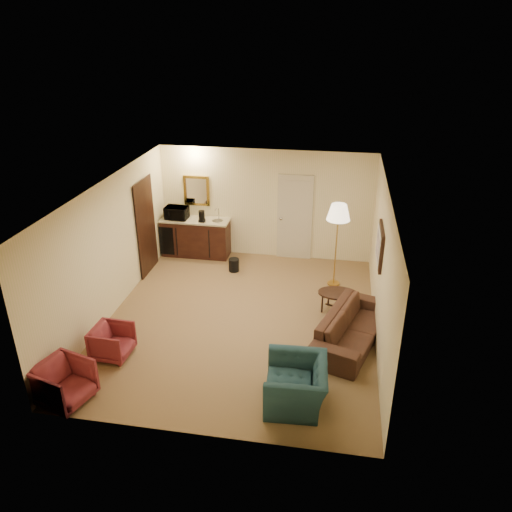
{
  "coord_description": "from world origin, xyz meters",
  "views": [
    {
      "loc": [
        1.67,
        -7.97,
        5.13
      ],
      "look_at": [
        0.21,
        0.5,
        1.12
      ],
      "focal_mm": 35.0,
      "sensor_mm": 36.0,
      "label": 1
    }
  ],
  "objects": [
    {
      "name": "sofa",
      "position": [
        2.07,
        -0.4,
        0.41
      ],
      "size": [
        1.24,
        2.19,
        0.82
      ],
      "primitive_type": "imported",
      "rotation": [
        0.0,
        0.0,
        1.26
      ],
      "color": "black",
      "rests_on": "ground"
    },
    {
      "name": "rose_chair_near",
      "position": [
        -1.9,
        -1.5,
        0.31
      ],
      "size": [
        0.59,
        0.63,
        0.63
      ],
      "primitive_type": "imported",
      "rotation": [
        0.0,
        0.0,
        1.53
      ],
      "color": "maroon",
      "rests_on": "ground"
    },
    {
      "name": "coffee_table",
      "position": [
        1.8,
        0.58,
        0.22
      ],
      "size": [
        0.91,
        0.77,
        0.44
      ],
      "primitive_type": "cube",
      "rotation": [
        0.0,
        0.0,
        -0.38
      ],
      "color": "black",
      "rests_on": "ground"
    },
    {
      "name": "microwave",
      "position": [
        -2.09,
        2.7,
        1.1
      ],
      "size": [
        0.55,
        0.32,
        0.36
      ],
      "primitive_type": "imported",
      "rotation": [
        0.0,
        0.0,
        -0.04
      ],
      "color": "black",
      "rests_on": "wetbar_cabinet"
    },
    {
      "name": "teal_armchair",
      "position": [
        1.26,
        -2.12,
        0.45
      ],
      "size": [
        0.73,
        1.06,
        0.89
      ],
      "primitive_type": "imported",
      "rotation": [
        0.0,
        0.0,
        -1.51
      ],
      "color": "#1D3E49",
      "rests_on": "ground"
    },
    {
      "name": "wetbar_cabinet",
      "position": [
        -1.65,
        2.72,
        0.46
      ],
      "size": [
        1.64,
        0.58,
        0.92
      ],
      "primitive_type": "cube",
      "color": "#381A11",
      "rests_on": "ground"
    },
    {
      "name": "waste_bin",
      "position": [
        -0.56,
        2.0,
        0.15
      ],
      "size": [
        0.3,
        0.3,
        0.3
      ],
      "primitive_type": "cylinder",
      "rotation": [
        0.0,
        0.0,
        0.32
      ],
      "color": "black",
      "rests_on": "ground"
    },
    {
      "name": "rose_chair_far",
      "position": [
        -2.12,
        -2.68,
        0.36
      ],
      "size": [
        0.84,
        0.87,
        0.73
      ],
      "primitive_type": "imported",
      "rotation": [
        0.0,
        0.0,
        1.28
      ],
      "color": "maroon",
      "rests_on": "ground"
    },
    {
      "name": "floor_lamp",
      "position": [
        1.7,
        1.74,
        0.92
      ],
      "size": [
        0.51,
        0.51,
        1.83
      ],
      "primitive_type": "cube",
      "rotation": [
        0.0,
        0.0,
        0.06
      ],
      "color": "#B58B3C",
      "rests_on": "ground"
    },
    {
      "name": "coffee_maker",
      "position": [
        -1.44,
        2.6,
        1.05
      ],
      "size": [
        0.16,
        0.16,
        0.27
      ],
      "primitive_type": "cylinder",
      "rotation": [
        0.0,
        0.0,
        -0.16
      ],
      "color": "black",
      "rests_on": "wetbar_cabinet"
    },
    {
      "name": "ground",
      "position": [
        0.0,
        0.0,
        0.0
      ],
      "size": [
        6.0,
        6.0,
        0.0
      ],
      "primitive_type": "plane",
      "color": "olive",
      "rests_on": "ground"
    },
    {
      "name": "room_walls",
      "position": [
        -0.1,
        0.77,
        1.72
      ],
      "size": [
        5.02,
        6.01,
        2.61
      ],
      "color": "#F9E2BA",
      "rests_on": "ground"
    }
  ]
}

